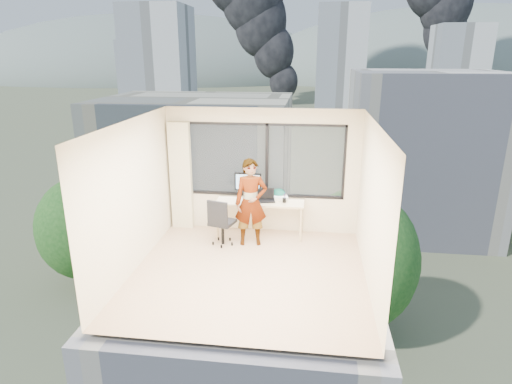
% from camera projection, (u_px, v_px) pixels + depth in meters
% --- Properties ---
extents(floor, '(4.00, 4.00, 0.01)m').
position_uv_depth(floor, '(249.00, 272.00, 7.52)').
color(floor, tan).
rests_on(floor, ground).
extents(ceiling, '(4.00, 4.00, 0.01)m').
position_uv_depth(ceiling, '(248.00, 123.00, 6.73)').
color(ceiling, white).
rests_on(ceiling, ground).
extents(wall_front, '(4.00, 0.01, 2.60)m').
position_uv_depth(wall_front, '(224.00, 255.00, 5.24)').
color(wall_front, beige).
rests_on(wall_front, ground).
extents(wall_left, '(0.01, 4.00, 2.60)m').
position_uv_depth(wall_left, '(132.00, 197.00, 7.37)').
color(wall_left, beige).
rests_on(wall_left, ground).
extents(wall_right, '(0.01, 4.00, 2.60)m').
position_uv_depth(wall_right, '(372.00, 207.00, 6.88)').
color(wall_right, beige).
rests_on(wall_right, ground).
extents(window_wall, '(3.30, 0.16, 1.55)m').
position_uv_depth(window_wall, '(265.00, 160.00, 8.94)').
color(window_wall, black).
rests_on(window_wall, ground).
extents(curtain, '(0.45, 0.14, 2.30)m').
position_uv_depth(curtain, '(181.00, 176.00, 9.16)').
color(curtain, beige).
rests_on(curtain, floor).
extents(desk, '(1.80, 0.60, 0.75)m').
position_uv_depth(desk, '(260.00, 218.00, 8.98)').
color(desk, '#CEAD8A').
rests_on(desk, floor).
extents(chair, '(0.62, 0.62, 0.98)m').
position_uv_depth(chair, '(222.00, 221.00, 8.50)').
color(chair, black).
rests_on(chair, floor).
extents(person, '(0.69, 0.52, 1.73)m').
position_uv_depth(person, '(251.00, 203.00, 8.41)').
color(person, '#2D2D33').
rests_on(person, floor).
extents(monitor, '(0.56, 0.15, 0.55)m').
position_uv_depth(monitor, '(248.00, 186.00, 8.93)').
color(monitor, black).
rests_on(monitor, desk).
extents(game_console, '(0.32, 0.28, 0.07)m').
position_uv_depth(game_console, '(281.00, 197.00, 8.96)').
color(game_console, white).
rests_on(game_console, desk).
extents(laptop, '(0.41, 0.43, 0.22)m').
position_uv_depth(laptop, '(266.00, 196.00, 8.80)').
color(laptop, black).
rests_on(laptop, desk).
extents(cellphone, '(0.13, 0.09, 0.01)m').
position_uv_depth(cellphone, '(256.00, 202.00, 8.78)').
color(cellphone, black).
rests_on(cellphone, desk).
extents(pen_cup, '(0.10, 0.10, 0.10)m').
position_uv_depth(pen_cup, '(284.00, 200.00, 8.75)').
color(pen_cup, black).
rests_on(pen_cup, desk).
extents(handbag, '(0.30, 0.21, 0.21)m').
position_uv_depth(handbag, '(279.00, 193.00, 9.00)').
color(handbag, '#0B4336').
rests_on(handbag, desk).
extents(exterior_ground, '(400.00, 400.00, 0.04)m').
position_uv_depth(exterior_ground, '(309.00, 117.00, 125.08)').
color(exterior_ground, '#515B3D').
rests_on(exterior_ground, ground).
extents(near_bldg_a, '(16.00, 12.00, 14.00)m').
position_uv_depth(near_bldg_a, '(199.00, 176.00, 39.09)').
color(near_bldg_a, beige).
rests_on(near_bldg_a, exterior_ground).
extents(near_bldg_b, '(14.00, 13.00, 16.00)m').
position_uv_depth(near_bldg_b, '(420.00, 153.00, 43.76)').
color(near_bldg_b, white).
rests_on(near_bldg_b, exterior_ground).
extents(far_tower_a, '(14.00, 14.00, 28.00)m').
position_uv_depth(far_tower_a, '(160.00, 69.00, 101.49)').
color(far_tower_a, silver).
rests_on(far_tower_a, exterior_ground).
extents(far_tower_b, '(13.00, 13.00, 30.00)m').
position_uv_depth(far_tower_b, '(340.00, 63.00, 119.50)').
color(far_tower_b, silver).
rests_on(far_tower_b, exterior_ground).
extents(far_tower_c, '(15.00, 15.00, 26.00)m').
position_uv_depth(far_tower_c, '(457.00, 69.00, 134.46)').
color(far_tower_c, silver).
rests_on(far_tower_c, exterior_ground).
extents(far_tower_d, '(16.00, 14.00, 22.00)m').
position_uv_depth(far_tower_d, '(145.00, 72.00, 157.38)').
color(far_tower_d, silver).
rests_on(far_tower_d, exterior_ground).
extents(hill_a, '(288.00, 216.00, 90.00)m').
position_uv_depth(hill_a, '(154.00, 77.00, 328.57)').
color(hill_a, slate).
rests_on(hill_a, exterior_ground).
extents(hill_b, '(300.00, 220.00, 96.00)m').
position_uv_depth(hill_b, '(457.00, 79.00, 301.60)').
color(hill_b, slate).
rests_on(hill_b, exterior_ground).
extents(tree_a, '(7.00, 7.00, 8.00)m').
position_uv_depth(tree_a, '(86.00, 239.00, 33.32)').
color(tree_a, '#1A4B19').
rests_on(tree_a, exterior_ground).
extents(tree_b, '(7.60, 7.60, 9.00)m').
position_uv_depth(tree_b, '(355.00, 274.00, 26.94)').
color(tree_b, '#1A4B19').
rests_on(tree_b, exterior_ground).
extents(tree_c, '(8.40, 8.40, 10.00)m').
position_uv_depth(tree_c, '(512.00, 179.00, 45.34)').
color(tree_c, '#1A4B19').
rests_on(tree_c, exterior_ground).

